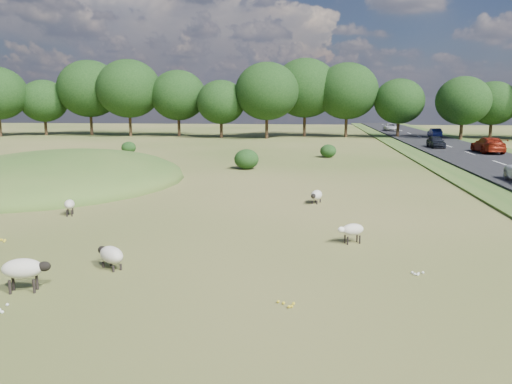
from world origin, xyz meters
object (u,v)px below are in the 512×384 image
sheep_3 (24,269)px  car_4 (436,142)px  car_0 (488,145)px  sheep_4 (352,230)px  car_5 (435,133)px  sheep_0 (69,204)px  sheep_1 (111,255)px  sheep_6 (316,195)px  car_1 (391,127)px

sheep_3 → car_4: size_ratio=0.36×
car_0 → car_4: (-3.80, 5.22, -0.13)m
sheep_4 → car_5: bearing=-129.9°
sheep_0 → sheep_1: bearing=-166.3°
sheep_1 → sheep_6: bearing=-82.8°
car_1 → car_4: size_ratio=1.20×
car_0 → car_5: car_0 is taller
sheep_1 → sheep_4: 8.63m
car_0 → car_1: (-3.80, 38.25, -0.14)m
sheep_3 → car_0: size_ratio=0.26×
sheep_0 → car_4: car_4 is taller
sheep_3 → car_4: (21.32, 44.63, 0.23)m
sheep_4 → sheep_0: bearing=-38.7°
car_4 → car_5: 17.61m
sheep_4 → car_4: car_4 is taller
sheep_3 → car_5: (25.12, 61.83, 0.21)m
sheep_6 → car_1: car_1 is taller
sheep_0 → sheep_4: sheep_4 is taller
sheep_3 → sheep_1: bearing=39.9°
car_0 → car_4: 6.46m
sheep_0 → car_4: 43.17m
sheep_0 → car_1: (24.64, 68.47, 0.36)m
sheep_3 → car_1: (21.32, 77.66, 0.21)m
sheep_4 → car_4: (11.96, 38.73, 0.36)m
car_4 → sheep_1: bearing=-114.9°
car_1 → car_4: 33.03m
sheep_0 → sheep_1: sheep_0 is taller
car_1 → sheep_1: bearing=-104.6°
sheep_1 → car_1: (19.72, 75.50, 0.42)m
sheep_4 → sheep_1: bearing=1.6°
car_5 → sheep_0: bearing=61.6°
sheep_0 → car_1: bearing=-41.1°
car_5 → sheep_3: bearing=67.9°
sheep_1 → car_4: bearing=-77.5°
sheep_3 → sheep_6: sheep_3 is taller
car_4 → sheep_6: bearing=-112.9°
car_0 → car_1: car_0 is taller
sheep_0 → sheep_6: size_ratio=0.86×
car_1 → car_4: bearing=-90.0°
car_5 → car_4: bearing=77.5°
sheep_1 → sheep_6: (6.48, 11.15, -0.02)m
sheep_1 → sheep_3: 2.69m
car_0 → car_4: car_0 is taller
sheep_0 → car_1: car_1 is taller
sheep_0 → car_4: bearing=-56.1°
sheep_4 → car_0: 37.03m
sheep_0 → sheep_3: 9.77m
sheep_1 → sheep_0: bearing=-17.6°
sheep_4 → car_1: (11.96, 71.75, 0.35)m
car_0 → sheep_0: bearing=46.7°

